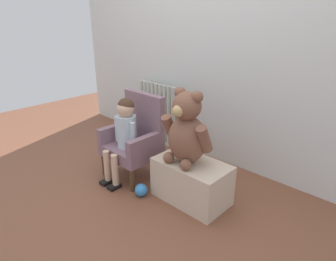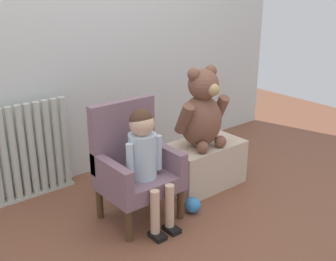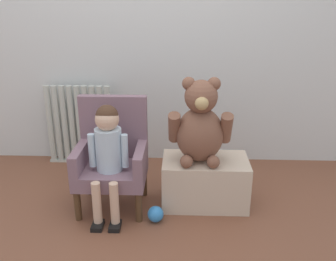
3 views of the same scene
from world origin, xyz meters
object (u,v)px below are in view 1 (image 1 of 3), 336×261
Objects in this scene: child_figure at (124,128)px; low_bench at (191,181)px; child_armchair at (135,138)px; toy_ball at (141,190)px; large_teddy_bear at (187,131)px; radiator at (157,113)px.

child_figure is 0.72m from low_bench.
toy_ball is at bearing -35.46° from child_armchair.
large_teddy_bear is at bearing 0.94° from child_armchair.
large_teddy_bear is 5.45× the size of toy_ball.
radiator reaches higher than low_bench.
child_armchair reaches higher than radiator.
large_teddy_bear reaches higher than low_bench.
low_bench is (1.02, -0.63, -0.17)m from radiator.
toy_ball is at bearing -143.21° from low_bench.
radiator is at bearing 128.75° from toy_ball.
radiator is 0.91× the size of child_figure.
large_teddy_bear is 0.64m from toy_ball.
low_bench is at bearing 20.58° from large_teddy_bear.
toy_ball is (-0.32, -0.24, -0.11)m from low_bench.
toy_ball is at bearing -18.08° from child_figure.
child_armchair is at bearing 144.54° from toy_ball.
large_teddy_bear reaches higher than toy_ball.
large_teddy_bear is at bearing 38.96° from toy_ball.
child_figure is (0.00, -0.12, 0.13)m from child_armchair.
child_figure is at bearing -62.88° from radiator.
radiator is 1.19× the size of large_teddy_bear.
child_figure is 1.30× the size of large_teddy_bear.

